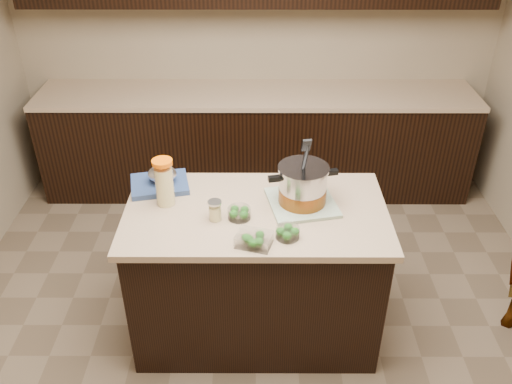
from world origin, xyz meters
TOP-DOWN VIEW (x-y plane):
  - ground_plane at (0.00, 0.00)m, footprint 4.00×4.00m
  - room_shell at (0.00, 0.00)m, footprint 4.04×4.04m
  - back_cabinets at (0.00, 1.74)m, footprint 3.60×0.63m
  - island at (0.00, 0.00)m, footprint 1.46×0.81m
  - dish_towel at (0.26, 0.06)m, footprint 0.43×0.43m
  - stock_pot at (0.26, 0.06)m, footprint 0.39×0.34m
  - lemonade_pitcher at (-0.51, 0.07)m, footprint 0.15×0.15m
  - mason_jar at (-0.22, -0.09)m, footprint 0.09×0.09m
  - broccoli_tub_left at (-0.09, -0.07)m, footprint 0.17×0.17m
  - broccoli_tub_right at (0.16, -0.24)m, footprint 0.16×0.16m
  - broccoli_tub_rect at (-0.01, -0.31)m, footprint 0.21×0.17m
  - blue_tray at (-0.56, 0.25)m, footprint 0.38×0.33m

SIDE VIEW (x-z plane):
  - ground_plane at x=0.00m, z-range 0.00..0.00m
  - island at x=0.00m, z-range 0.00..0.90m
  - dish_towel at x=0.26m, z-range 0.90..0.92m
  - broccoli_tub_right at x=0.16m, z-range 0.90..0.96m
  - broccoli_tub_left at x=-0.09m, z-range 0.90..0.96m
  - broccoli_tub_rect at x=-0.01m, z-range 0.90..0.96m
  - back_cabinets at x=0.00m, z-range -0.22..2.10m
  - blue_tray at x=-0.56m, z-range 0.88..1.01m
  - mason_jar at x=-0.22m, z-range 0.89..1.02m
  - stock_pot at x=0.26m, z-range 0.81..1.21m
  - lemonade_pitcher at x=-0.51m, z-range 0.89..1.16m
  - room_shell at x=0.00m, z-range 0.35..3.07m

